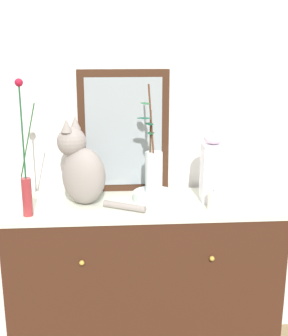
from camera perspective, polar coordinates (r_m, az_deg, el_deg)
The scene contains 9 objects.
wall_back at distance 2.51m, azimuth -0.49°, elevation 6.39°, with size 4.40×0.08×2.60m, color silver.
sideboard at distance 2.51m, azimuth 0.00°, elevation -14.13°, with size 1.37×0.46×0.91m.
mirror_leaning at distance 2.42m, azimuth -2.50°, elevation 4.44°, with size 0.47×0.03×0.64m.
cat_sitting at distance 2.28m, azimuth -7.67°, elevation -0.04°, with size 0.44×0.30×0.43m.
vase_slim_green at distance 2.17m, azimuth -14.29°, elevation -1.58°, with size 0.09×0.05×0.63m.
bowl_porcelain at distance 2.34m, azimuth 1.20°, elevation -3.50°, with size 0.21×0.21×0.05m, color white.
vase_glass_clear at distance 2.29m, azimuth 1.18°, elevation -0.12°, with size 0.13×0.10×0.54m.
jar_lidded_porcelain at distance 2.31m, azimuth 8.44°, elevation -0.04°, with size 0.11×0.11×0.38m.
candle_pillar at distance 2.23m, azimuth 8.52°, elevation -4.00°, with size 0.06×0.06×0.10m.
Camera 1 is at (-0.15, -2.17, 1.71)m, focal length 49.62 mm.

